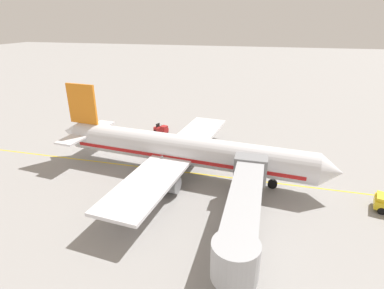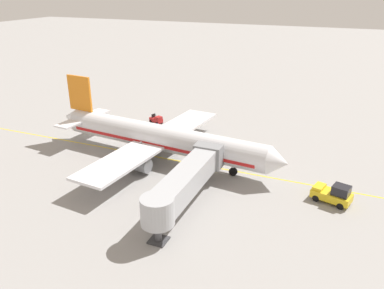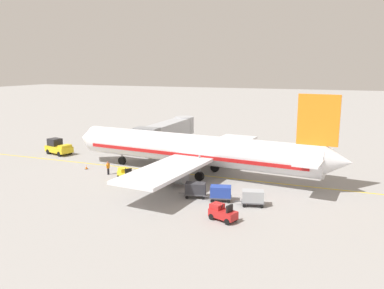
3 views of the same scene
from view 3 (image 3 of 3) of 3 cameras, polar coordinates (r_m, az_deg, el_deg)
The scene contains 13 objects.
ground_plane at distance 50.68m, azimuth -0.91°, elevation -4.24°, with size 400.00×400.00×0.00m, color gray.
gate_lead_in_line at distance 50.68m, azimuth -0.91°, elevation -4.24°, with size 0.24×80.00×0.01m, color gold.
parked_airliner at distance 49.61m, azimuth 0.46°, elevation -0.79°, with size 30.37×37.35×10.63m.
jet_bridge at distance 62.91m, azimuth -3.46°, elevation 2.01°, with size 16.62×3.50×4.98m.
pushback_tractor at distance 65.05m, azimuth -18.76°, elevation -0.38°, with size 3.28×4.82×2.40m.
baggage_tug_lead at distance 35.75m, azimuth 4.40°, elevation -9.80°, with size 2.00×2.76×1.62m.
baggage_tug_trailing at distance 48.28m, azimuth -9.58°, elevation -4.31°, with size 2.37×2.75×1.62m.
baggage_cart_front at distance 41.48m, azimuth 0.51°, elevation -6.41°, with size 1.81×2.98×1.58m.
baggage_cart_second_in_train at distance 40.51m, azimuth 4.16°, elevation -6.88°, with size 1.81×2.98×1.58m.
baggage_cart_third_in_train at distance 39.50m, azimuth 8.80°, elevation -7.47°, with size 1.81×2.98×1.58m.
ground_crew_wing_walker at distance 51.20m, azimuth -12.03°, elevation -3.23°, with size 0.73×0.28×1.69m.
ground_crew_loader at distance 46.73m, azimuth -5.50°, elevation -4.42°, with size 0.73×0.27×1.69m.
safety_cone_nose_left at distance 54.71m, azimuth -15.03°, elevation -3.16°, with size 0.36×0.36×0.59m.
Camera 3 is at (-45.17, -18.59, 13.53)m, focal length 36.89 mm.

